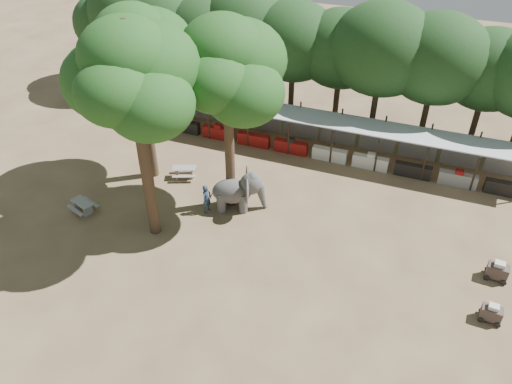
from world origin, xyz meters
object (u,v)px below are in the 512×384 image
(cart_front, at_px, (492,313))
(picnic_table_near, at_px, (83,205))
(handler, at_px, (207,199))
(cart_back, at_px, (498,271))
(yard_tree_back, at_px, (226,69))
(picnic_table_far, at_px, (184,171))
(yard_tree_center, at_px, (132,77))
(yard_tree_left, at_px, (137,53))
(elephant, at_px, (239,191))

(cart_front, bearing_deg, picnic_table_near, -176.33)
(handler, xyz_separation_m, cart_back, (16.11, 0.25, -0.39))
(yard_tree_back, xyz_separation_m, picnic_table_far, (-3.82, 1.25, -8.06))
(yard_tree_center, xyz_separation_m, cart_front, (17.97, -0.21, -8.72))
(yard_tree_left, bearing_deg, handler, -25.90)
(handler, bearing_deg, yard_tree_center, 151.83)
(elephant, bearing_deg, yard_tree_center, -158.21)
(yard_tree_back, height_order, cart_back, yard_tree_back)
(cart_back, bearing_deg, picnic_table_near, -167.59)
(picnic_table_near, xyz_separation_m, cart_front, (22.74, -0.02, 0.01))
(yard_tree_back, height_order, cart_front, yard_tree_back)
(yard_tree_left, relative_size, handler, 5.97)
(yard_tree_left, height_order, cart_front, yard_tree_left)
(yard_tree_center, relative_size, handler, 6.52)
(handler, relative_size, picnic_table_far, 0.98)
(handler, relative_size, cart_front, 1.75)
(yard_tree_center, xyz_separation_m, picnic_table_near, (-4.76, -0.18, -8.73))
(yard_tree_center, relative_size, picnic_table_far, 6.39)
(handler, height_order, picnic_table_near, handler)
(handler, distance_m, cart_front, 16.08)
(yard_tree_center, relative_size, picnic_table_near, 6.59)
(handler, bearing_deg, cart_front, -87.61)
(handler, bearing_deg, yard_tree_back, -18.19)
(picnic_table_near, xyz_separation_m, cart_back, (23.00, 2.95, 0.06))
(elephant, relative_size, picnic_table_far, 1.81)
(picnic_table_far, bearing_deg, cart_back, -29.88)
(yard_tree_left, distance_m, yard_tree_center, 5.92)
(elephant, relative_size, cart_front, 3.24)
(yard_tree_center, bearing_deg, cart_back, 8.62)
(elephant, bearing_deg, cart_front, -35.64)
(yard_tree_left, xyz_separation_m, yard_tree_center, (3.00, -5.00, 1.01))
(cart_front, relative_size, cart_back, 0.90)
(elephant, xyz_separation_m, cart_front, (14.20, -3.70, -0.78))
(yard_tree_left, relative_size, yard_tree_back, 0.97)
(yard_tree_center, xyz_separation_m, yard_tree_back, (3.00, 4.00, -0.67))
(handler, xyz_separation_m, cart_front, (15.84, -2.72, -0.43))
(picnic_table_far, xyz_separation_m, cart_back, (19.06, -2.48, 0.05))
(yard_tree_center, bearing_deg, picnic_table_far, 98.91)
(yard_tree_back, height_order, picnic_table_far, yard_tree_back)
(elephant, relative_size, handler, 1.85)
(yard_tree_left, height_order, elephant, yard_tree_left)
(elephant, height_order, picnic_table_far, elephant)
(yard_tree_left, height_order, picnic_table_near, yard_tree_left)
(handler, bearing_deg, picnic_table_far, 59.26)
(handler, height_order, picnic_table_far, handler)
(yard_tree_back, bearing_deg, picnic_table_near, -151.67)
(yard_tree_back, relative_size, cart_back, 9.68)
(yard_tree_left, height_order, yard_tree_back, yard_tree_back)
(yard_tree_center, relative_size, cart_front, 11.42)
(elephant, bearing_deg, picnic_table_near, -177.70)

